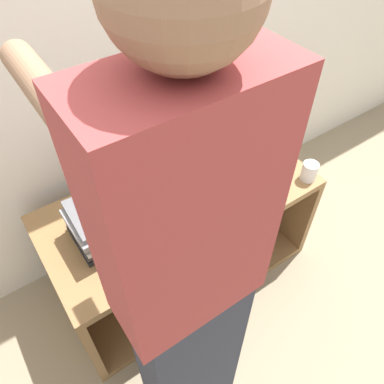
% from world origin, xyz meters
% --- Properties ---
extents(ground_plane, '(12.00, 12.00, 0.00)m').
position_xyz_m(ground_plane, '(0.00, 0.00, 0.00)').
color(ground_plane, gray).
extents(wall_back, '(8.00, 0.05, 2.40)m').
position_xyz_m(wall_back, '(0.00, 0.72, 1.20)').
color(wall_back, silver).
rests_on(wall_back, ground_plane).
extents(cart, '(1.29, 0.62, 0.57)m').
position_xyz_m(cart, '(0.00, 0.37, 0.29)').
color(cart, olive).
rests_on(cart, ground_plane).
extents(laptop_open, '(0.31, 0.28, 0.25)m').
position_xyz_m(laptop_open, '(0.00, 0.36, 0.63)').
color(laptop_open, '#B7B7BC').
rests_on(laptop_open, cart).
extents(laptop_stack_left, '(0.33, 0.25, 0.17)m').
position_xyz_m(laptop_stack_left, '(-0.34, 0.31, 0.66)').
color(laptop_stack_left, '#232326').
rests_on(laptop_stack_left, cart).
extents(laptop_stack_right, '(0.33, 0.26, 0.15)m').
position_xyz_m(laptop_stack_right, '(0.34, 0.31, 0.65)').
color(laptop_stack_right, slate).
rests_on(laptop_stack_right, cart).
extents(person, '(0.40, 0.54, 1.80)m').
position_xyz_m(person, '(-0.34, -0.24, 0.92)').
color(person, '#2D3342').
rests_on(person, ground_plane).
extents(mug, '(0.07, 0.07, 0.09)m').
position_xyz_m(mug, '(0.58, 0.07, 0.62)').
color(mug, white).
rests_on(mug, cart).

